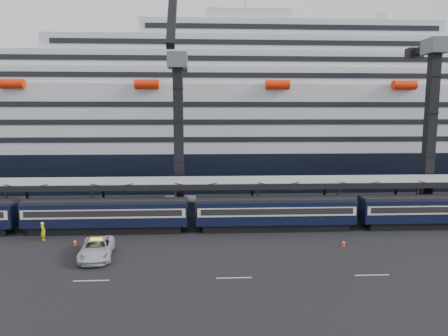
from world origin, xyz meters
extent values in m
plane|color=black|center=(0.00, 0.00, 0.00)|extent=(260.00, 260.00, 0.00)
cube|color=beige|center=(-26.00, -4.00, 0.01)|extent=(3.00, 0.15, 0.02)
cube|color=beige|center=(-14.00, -4.00, 0.01)|extent=(3.00, 0.15, 0.02)
cube|color=beige|center=(-2.00, -4.00, 0.01)|extent=(3.00, 0.15, 0.02)
cube|color=black|center=(-28.00, 10.00, 0.45)|extent=(17.48, 2.40, 0.90)
cube|color=black|center=(-28.00, 10.00, 2.25)|extent=(19.00, 2.80, 2.70)
cube|color=beige|center=(-28.00, 10.00, 2.55)|extent=(18.62, 2.92, 1.05)
cube|color=black|center=(-28.00, 10.00, 2.60)|extent=(17.86, 2.98, 0.70)
cube|color=black|center=(-28.00, 10.00, 3.75)|extent=(19.00, 2.50, 0.35)
cube|color=black|center=(-8.00, 10.00, 0.45)|extent=(17.48, 2.40, 0.90)
cube|color=black|center=(-8.00, 10.00, 2.25)|extent=(19.00, 2.80, 2.70)
cube|color=beige|center=(-8.00, 10.00, 2.55)|extent=(18.62, 2.92, 1.05)
cube|color=black|center=(-8.00, 10.00, 2.60)|extent=(17.86, 2.98, 0.70)
cube|color=black|center=(-8.00, 10.00, 3.75)|extent=(19.00, 2.50, 0.35)
cube|color=black|center=(12.00, 10.00, 0.45)|extent=(17.48, 2.40, 0.90)
cube|color=black|center=(12.00, 10.00, 2.25)|extent=(19.00, 2.80, 2.70)
cube|color=beige|center=(12.00, 10.00, 2.55)|extent=(18.62, 2.92, 1.05)
cube|color=black|center=(12.00, 10.00, 2.60)|extent=(17.86, 2.98, 0.70)
cube|color=black|center=(12.00, 10.00, 3.75)|extent=(19.00, 2.50, 0.35)
cube|color=gray|center=(0.00, 14.00, 5.40)|extent=(130.00, 6.00, 0.25)
cube|color=black|center=(0.00, 11.00, 5.10)|extent=(130.00, 0.25, 0.70)
cube|color=black|center=(0.00, 17.00, 5.10)|extent=(130.00, 0.25, 0.70)
cube|color=black|center=(-40.00, 11.20, 2.70)|extent=(0.25, 0.25, 5.40)
cube|color=black|center=(-40.00, 16.80, 2.70)|extent=(0.25, 0.25, 5.40)
cube|color=black|center=(-30.00, 11.20, 2.70)|extent=(0.25, 0.25, 5.40)
cube|color=black|center=(-30.00, 16.80, 2.70)|extent=(0.25, 0.25, 5.40)
cube|color=black|center=(-20.00, 11.20, 2.70)|extent=(0.25, 0.25, 5.40)
cube|color=black|center=(-20.00, 16.80, 2.70)|extent=(0.25, 0.25, 5.40)
cube|color=black|center=(-10.00, 11.20, 2.70)|extent=(0.25, 0.25, 5.40)
cube|color=black|center=(-10.00, 16.80, 2.70)|extent=(0.25, 0.25, 5.40)
cube|color=black|center=(0.00, 11.20, 2.70)|extent=(0.25, 0.25, 5.40)
cube|color=black|center=(0.00, 16.80, 2.70)|extent=(0.25, 0.25, 5.40)
cube|color=black|center=(10.00, 11.20, 2.70)|extent=(0.25, 0.25, 5.40)
cube|color=black|center=(10.00, 16.80, 2.70)|extent=(0.25, 0.25, 5.40)
cube|color=black|center=(0.00, 46.00, 3.50)|extent=(200.00, 28.00, 7.00)
cube|color=silver|center=(0.00, 46.00, 13.00)|extent=(190.00, 26.88, 12.00)
cube|color=silver|center=(0.00, 46.00, 20.50)|extent=(160.00, 24.64, 3.00)
cube|color=black|center=(0.00, 33.63, 20.50)|extent=(153.60, 0.12, 0.90)
cube|color=silver|center=(0.00, 46.00, 23.50)|extent=(124.00, 21.84, 3.00)
cube|color=black|center=(0.00, 35.03, 23.50)|extent=(119.04, 0.12, 0.90)
cube|color=silver|center=(0.00, 46.00, 26.50)|extent=(90.00, 19.04, 3.00)
cube|color=black|center=(0.00, 36.43, 26.50)|extent=(86.40, 0.12, 0.90)
cube|color=silver|center=(0.00, 46.00, 29.50)|extent=(56.00, 16.24, 3.00)
cube|color=black|center=(0.00, 37.83, 29.50)|extent=(53.76, 0.12, 0.90)
cube|color=silver|center=(-8.00, 46.00, 32.00)|extent=(16.00, 12.00, 2.50)
cylinder|color=silver|center=(20.00, 46.00, 32.50)|extent=(2.80, 2.80, 3.00)
cylinder|color=#FF2B08|center=(-48.00, 31.96, 18.80)|extent=(4.00, 1.60, 1.60)
cylinder|color=#FF2B08|center=(-26.00, 31.96, 18.80)|extent=(4.00, 1.60, 1.60)
cylinder|color=#FF2B08|center=(-4.00, 31.96, 18.80)|extent=(4.00, 1.60, 1.60)
cylinder|color=#FF2B08|center=(18.00, 31.96, 18.80)|extent=(4.00, 1.60, 1.60)
cube|color=#53575C|center=(-20.00, 19.00, 1.00)|extent=(4.50, 4.50, 2.00)
cube|color=black|center=(-20.00, 19.00, 11.00)|extent=(1.30, 1.30, 18.00)
cube|color=#53575C|center=(-20.00, 19.00, 21.00)|extent=(2.60, 3.20, 2.00)
cube|color=black|center=(-20.00, 21.52, 21.00)|extent=(0.90, 5.04, 0.90)
cube|color=black|center=(-20.00, 24.04, 20.80)|extent=(2.20, 1.60, 1.60)
cube|color=#53575C|center=(15.00, 18.00, 1.00)|extent=(4.50, 4.50, 2.00)
cube|color=black|center=(15.00, 18.00, 12.00)|extent=(1.30, 1.30, 20.00)
cube|color=#53575C|center=(15.00, 18.00, 23.00)|extent=(2.60, 3.20, 2.00)
cube|color=black|center=(15.00, 20.80, 23.00)|extent=(0.90, 5.60, 0.90)
cube|color=black|center=(15.00, 23.60, 22.80)|extent=(2.20, 1.60, 1.60)
imported|color=#B9BCC1|center=(-26.98, 1.54, 0.89)|extent=(3.77, 6.75, 1.78)
imported|color=#FFF60D|center=(-34.34, 7.31, 1.03)|extent=(0.89, 0.87, 2.06)
cube|color=#FF2B08|center=(-30.32, 5.42, 0.02)|extent=(0.36, 0.36, 0.04)
cone|color=#FF2B08|center=(-30.32, 5.42, 0.37)|extent=(0.30, 0.30, 0.67)
cylinder|color=white|center=(-30.32, 5.42, 0.37)|extent=(0.25, 0.25, 0.11)
cube|color=#FF2B08|center=(-27.73, 3.85, 0.02)|extent=(0.33, 0.33, 0.04)
cone|color=#FF2B08|center=(-27.73, 3.85, 0.35)|extent=(0.28, 0.28, 0.63)
cylinder|color=white|center=(-27.73, 3.85, 0.35)|extent=(0.24, 0.24, 0.11)
cube|color=#FF2B08|center=(-1.82, 3.67, 0.02)|extent=(0.38, 0.38, 0.04)
cone|color=#FF2B08|center=(-1.82, 3.67, 0.40)|extent=(0.32, 0.32, 0.72)
cylinder|color=white|center=(-1.82, 3.67, 0.40)|extent=(0.27, 0.27, 0.12)
camera|label=1|loc=(-16.43, -36.33, 13.85)|focal=32.00mm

